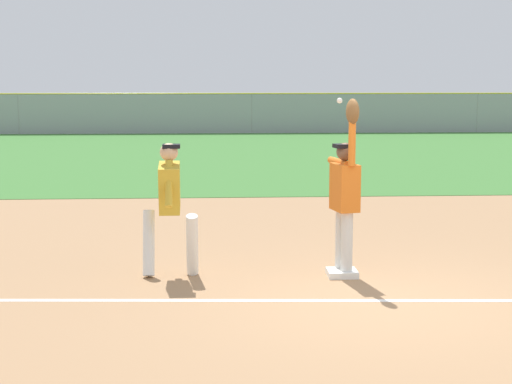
{
  "coord_description": "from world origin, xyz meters",
  "views": [
    {
      "loc": [
        -1.94,
        -8.66,
        2.52
      ],
      "look_at": [
        -1.34,
        1.55,
        1.05
      ],
      "focal_mm": 55.37,
      "sensor_mm": 36.0,
      "label": 1
    }
  ],
  "objects_px": {
    "parked_car_tan": "(180,116)",
    "parked_car_black": "(380,115)",
    "fielder": "(345,190)",
    "baseball": "(340,101)",
    "parked_car_green": "(281,116)",
    "runner": "(170,200)",
    "first_base": "(342,273)"
  },
  "relations": [
    {
      "from": "first_base",
      "to": "parked_car_tan",
      "type": "bearing_deg",
      "value": 96.1
    },
    {
      "from": "parked_car_tan",
      "to": "parked_car_green",
      "type": "xyz_separation_m",
      "value": [
        5.05,
        0.57,
        0.0
      ]
    },
    {
      "from": "runner",
      "to": "baseball",
      "type": "height_order",
      "value": "baseball"
    },
    {
      "from": "parked_car_tan",
      "to": "runner",
      "type": "bearing_deg",
      "value": -94.35
    },
    {
      "from": "baseball",
      "to": "parked_car_black",
      "type": "relative_size",
      "value": 0.02
    },
    {
      "from": "baseball",
      "to": "parked_car_tan",
      "type": "bearing_deg",
      "value": 96.18
    },
    {
      "from": "fielder",
      "to": "parked_car_green",
      "type": "bearing_deg",
      "value": -105.14
    },
    {
      "from": "baseball",
      "to": "parked_car_tan",
      "type": "relative_size",
      "value": 0.02
    },
    {
      "from": "fielder",
      "to": "parked_car_tan",
      "type": "xyz_separation_m",
      "value": [
        -3.16,
        29.26,
        -0.45
      ]
    },
    {
      "from": "first_base",
      "to": "runner",
      "type": "distance_m",
      "value": 2.41
    },
    {
      "from": "runner",
      "to": "parked_car_black",
      "type": "height_order",
      "value": "runner"
    },
    {
      "from": "baseball",
      "to": "parked_car_green",
      "type": "relative_size",
      "value": 0.02
    },
    {
      "from": "fielder",
      "to": "parked_car_green",
      "type": "xyz_separation_m",
      "value": [
        1.89,
        29.83,
        -0.45
      ]
    },
    {
      "from": "first_base",
      "to": "runner",
      "type": "relative_size",
      "value": 0.22
    },
    {
      "from": "fielder",
      "to": "parked_car_green",
      "type": "distance_m",
      "value": 29.89
    },
    {
      "from": "parked_car_tan",
      "to": "parked_car_black",
      "type": "relative_size",
      "value": 1.01
    },
    {
      "from": "baseball",
      "to": "parked_car_green",
      "type": "bearing_deg",
      "value": 86.27
    },
    {
      "from": "runner",
      "to": "parked_car_green",
      "type": "distance_m",
      "value": 30.02
    },
    {
      "from": "first_base",
      "to": "parked_car_tan",
      "type": "xyz_separation_m",
      "value": [
        -3.13,
        29.28,
        0.63
      ]
    },
    {
      "from": "fielder",
      "to": "runner",
      "type": "height_order",
      "value": "fielder"
    },
    {
      "from": "parked_car_green",
      "to": "fielder",
      "type": "bearing_deg",
      "value": -97.32
    },
    {
      "from": "first_base",
      "to": "parked_car_tan",
      "type": "relative_size",
      "value": 0.08
    },
    {
      "from": "fielder",
      "to": "parked_car_black",
      "type": "distance_m",
      "value": 30.48
    },
    {
      "from": "fielder",
      "to": "runner",
      "type": "bearing_deg",
      "value": -13.95
    },
    {
      "from": "fielder",
      "to": "parked_car_black",
      "type": "bearing_deg",
      "value": -114.53
    },
    {
      "from": "parked_car_tan",
      "to": "parked_car_green",
      "type": "relative_size",
      "value": 1.01
    },
    {
      "from": "runner",
      "to": "parked_car_black",
      "type": "bearing_deg",
      "value": 71.99
    },
    {
      "from": "parked_car_tan",
      "to": "parked_car_black",
      "type": "bearing_deg",
      "value": -3.69
    },
    {
      "from": "baseball",
      "to": "runner",
      "type": "bearing_deg",
      "value": -172.76
    },
    {
      "from": "fielder",
      "to": "parked_car_black",
      "type": "height_order",
      "value": "fielder"
    },
    {
      "from": "fielder",
      "to": "baseball",
      "type": "relative_size",
      "value": 30.81
    },
    {
      "from": "runner",
      "to": "parked_car_black",
      "type": "relative_size",
      "value": 0.38
    }
  ]
}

